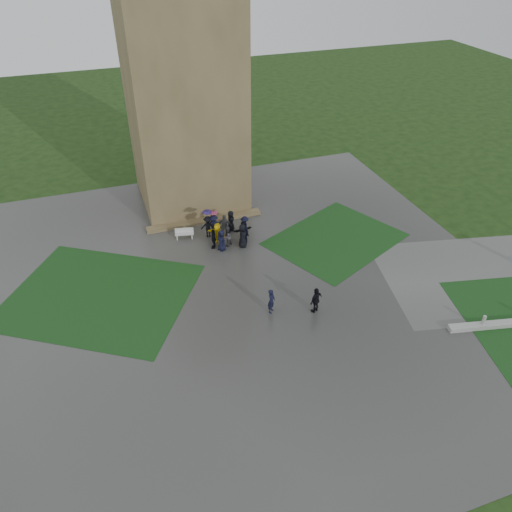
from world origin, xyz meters
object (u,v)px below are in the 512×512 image
object	(u,v)px
bench	(184,233)
pedestrian_near	(316,300)
pedestrian_mid	(271,301)
tower	(183,89)

from	to	relation	value
bench	pedestrian_near	world-z (taller)	pedestrian_near
bench	pedestrian_mid	bearing A→B (deg)	-59.36
tower	bench	size ratio (longest dim) A/B	12.66
bench	pedestrian_near	xyz separation A→B (m)	(5.69, -10.62, 0.46)
tower	bench	xyz separation A→B (m)	(-1.97, -6.18, -8.57)
bench	pedestrian_mid	xyz separation A→B (m)	(3.17, -9.78, 0.41)
pedestrian_near	pedestrian_mid	bearing A→B (deg)	-46.77
bench	tower	bearing A→B (deg)	84.98
bench	pedestrian_mid	distance (m)	10.29
tower	pedestrian_mid	bearing A→B (deg)	-85.69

